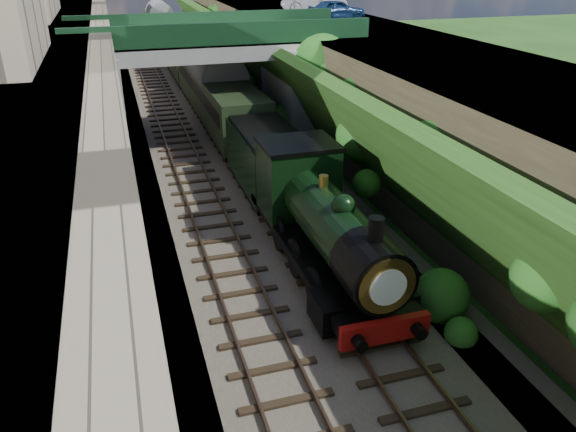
{
  "coord_description": "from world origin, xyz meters",
  "views": [
    {
      "loc": [
        -5.15,
        -8.31,
        10.56
      ],
      "look_at": [
        0.0,
        8.39,
        2.27
      ],
      "focal_mm": 35.0,
      "sensor_mm": 36.0,
      "label": 1
    }
  ],
  "objects_px": {
    "car_blue": "(337,10)",
    "car_silver": "(314,1)",
    "locomotive": "(324,226)",
    "tree": "(320,67)",
    "road_bridge": "(224,75)",
    "tender": "(268,163)"
  },
  "relations": [
    {
      "from": "road_bridge",
      "to": "tree",
      "type": "relative_size",
      "value": 2.42
    },
    {
      "from": "locomotive",
      "to": "tender",
      "type": "bearing_deg",
      "value": 90.0
    },
    {
      "from": "car_blue",
      "to": "car_silver",
      "type": "distance_m",
      "value": 5.45
    },
    {
      "from": "car_blue",
      "to": "locomotive",
      "type": "xyz_separation_m",
      "value": [
        -8.67,
        -21.17,
        -5.02
      ]
    },
    {
      "from": "locomotive",
      "to": "tender",
      "type": "height_order",
      "value": "locomotive"
    },
    {
      "from": "car_silver",
      "to": "locomotive",
      "type": "distance_m",
      "value": 28.55
    },
    {
      "from": "road_bridge",
      "to": "tender",
      "type": "height_order",
      "value": "road_bridge"
    },
    {
      "from": "road_bridge",
      "to": "car_silver",
      "type": "relative_size",
      "value": 3.24
    },
    {
      "from": "car_silver",
      "to": "tender",
      "type": "xyz_separation_m",
      "value": [
        -8.96,
        -19.25,
        -5.45
      ]
    },
    {
      "from": "tree",
      "to": "tender",
      "type": "distance_m",
      "value": 8.34
    },
    {
      "from": "tree",
      "to": "car_silver",
      "type": "xyz_separation_m",
      "value": [
        4.25,
        13.07,
        2.42
      ]
    },
    {
      "from": "car_blue",
      "to": "car_silver",
      "type": "relative_size",
      "value": 0.79
    },
    {
      "from": "tree",
      "to": "locomotive",
      "type": "xyz_separation_m",
      "value": [
        -4.71,
        -13.54,
        -2.75
      ]
    },
    {
      "from": "car_silver",
      "to": "tender",
      "type": "distance_m",
      "value": 21.92
    },
    {
      "from": "tree",
      "to": "locomotive",
      "type": "relative_size",
      "value": 0.65
    },
    {
      "from": "tree",
      "to": "car_silver",
      "type": "distance_m",
      "value": 13.95
    },
    {
      "from": "road_bridge",
      "to": "car_blue",
      "type": "height_order",
      "value": "car_blue"
    },
    {
      "from": "car_blue",
      "to": "tender",
      "type": "distance_m",
      "value": 17.14
    },
    {
      "from": "car_silver",
      "to": "locomotive",
      "type": "height_order",
      "value": "car_silver"
    },
    {
      "from": "car_blue",
      "to": "tender",
      "type": "height_order",
      "value": "car_blue"
    },
    {
      "from": "locomotive",
      "to": "road_bridge",
      "type": "bearing_deg",
      "value": 90.92
    },
    {
      "from": "road_bridge",
      "to": "locomotive",
      "type": "distance_m",
      "value": 16.12
    }
  ]
}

